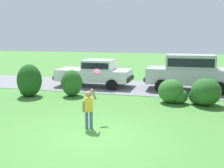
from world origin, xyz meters
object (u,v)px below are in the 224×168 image
parked_sedan (95,72)px  frisbee (97,72)px  child_thrower (89,106)px  parked_suv (190,71)px

parked_sedan → frisbee: 6.37m
parked_sedan → child_thrower: 7.35m
child_thrower → frisbee: 1.44m
parked_sedan → frisbee: frisbee is taller
parked_sedan → frisbee: size_ratio=13.87×
parked_suv → frisbee: 6.94m
parked_suv → child_thrower: bearing=-112.9°
parked_suv → frisbee: bearing=-116.9°
child_thrower → frisbee: bearing=94.0°
parked_suv → parked_sedan: bearing=-177.8°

